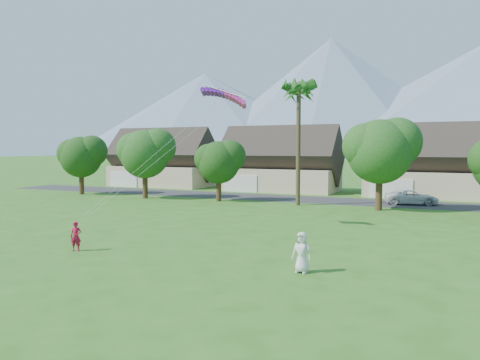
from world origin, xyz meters
The scene contains 10 objects.
ground centered at (0.00, 0.00, 0.00)m, with size 500.00×500.00×0.00m, color #2D6019.
street centered at (0.00, 34.00, 0.01)m, with size 90.00×7.00×0.01m, color #2D2D30.
kite_flyer centered at (-7.06, 3.13, 0.84)m, with size 0.61×0.40×1.68m, color #A81333.
watcher centered at (5.90, 4.04, 0.96)m, with size 0.94×0.61×1.93m, color silver.
parked_car centered at (8.42, 34.00, 0.74)m, with size 2.45×5.32×1.48m, color silver.
mountain_ridge centered at (10.40, 260.00, 29.07)m, with size 540.00×240.00×70.00m.
houses_row centered at (0.49, 42.99, 3.44)m, with size 72.75×8.19×8.86m.
tree_row centered at (-1.14, 27.92, 4.89)m, with size 62.27×6.67×8.45m.
fan_palm centered at (-2.00, 28.50, 11.80)m, with size 3.00×3.00×13.80m.
parafoil_kite centered at (-2.56, 13.02, 9.58)m, with size 3.49×1.41×0.50m.
Camera 1 is at (12.20, -16.73, 5.85)m, focal length 35.00 mm.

